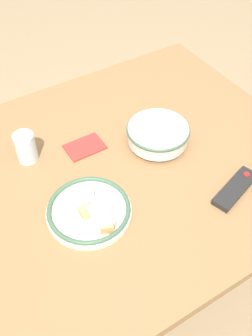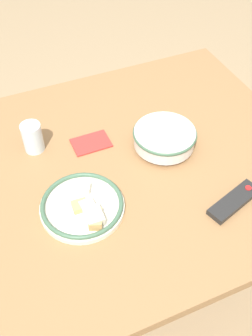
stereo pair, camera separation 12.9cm
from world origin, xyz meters
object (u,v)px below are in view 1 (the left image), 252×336
Objects in this scene: food_plate at (90,211)px; tv_remote at (235,189)px; drinking_glass at (26,147)px; noodle_bowl at (158,134)px.

food_plate reaches higher than tv_remote.
drinking_glass is at bearing -77.92° from food_plate.
tv_remote is (-0.44, 0.16, -0.01)m from food_plate.
food_plate is at bearing 23.38° from noodle_bowl.
drinking_glass is at bearing -150.88° from tv_remote.
drinking_glass is (0.43, -0.17, 0.01)m from noodle_bowl.
tv_remote is (-0.09, 0.32, -0.03)m from noodle_bowl.
food_plate is at bearing 102.08° from drinking_glass.
noodle_bowl is 0.46m from drinking_glass.
drinking_glass reaches higher than food_plate.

